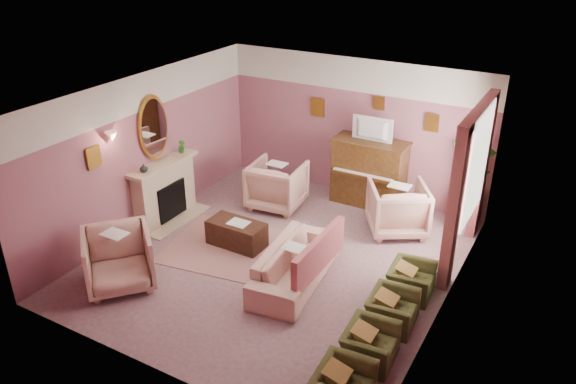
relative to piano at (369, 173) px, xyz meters
The scene contains 48 objects.
floor 2.80m from the piano, 100.57° to the right, with size 5.50×6.00×0.01m, color #825E63.
ceiling 3.47m from the piano, 100.57° to the right, with size 5.50×6.00×0.01m, color silver.
wall_back 0.96m from the piano, 147.38° to the left, with size 5.50×0.02×2.80m, color #7A4C62.
wall_front 5.75m from the piano, 95.03° to the right, with size 5.50×0.02×2.80m, color #7A4C62.
wall_left 4.28m from the piano, 140.49° to the right, with size 0.02×6.00×2.80m, color #7A4C62.
wall_right 3.58m from the piano, 49.98° to the right, with size 0.02×6.00×2.80m, color #7A4C62.
picture_rail_band 1.92m from the piano, 148.20° to the left, with size 5.50×0.01×0.65m, color silver.
stripe_panel 2.66m from the piano, 31.69° to the right, with size 0.01×3.00×2.15m, color beige.
fireplace_surround 3.96m from the piano, 141.25° to the right, with size 0.30×1.40×1.10m, color tan.
fireplace_inset 3.89m from the piano, 140.33° to the right, with size 0.18×0.72×0.68m, color black.
fire_ember 3.88m from the piano, 139.95° to the right, with size 0.06×0.54×0.10m, color red.
mantel_shelf 3.97m from the piano, 140.98° to the right, with size 0.40×1.55×0.07m, color tan.
hearth 3.86m from the piano, 139.37° to the right, with size 0.55×1.50×0.02m, color tan.
mirror_frame 4.21m from the piano, 142.22° to the right, with size 0.04×0.72×1.20m, color #AA7625.
mirror_glass 4.19m from the piano, 142.01° to the right, with size 0.01×0.60×1.06m, color silver.
sconce_shade 4.90m from the piano, 131.47° to the right, with size 0.20×0.20×0.16m, color tan.
piano is the anchor object (origin of this frame).
piano_keyshelf 0.36m from the piano, 90.00° to the right, with size 1.30×0.12×0.06m, color #472911.
piano_keys 0.37m from the piano, 90.00° to the right, with size 1.20×0.08×0.02m, color silver.
piano_top 0.66m from the piano, ahead, with size 1.45×0.65×0.04m, color #472911.
television 0.95m from the piano, 90.00° to the right, with size 0.80×0.12×0.48m, color black.
print_back_left 1.71m from the piano, 167.85° to the left, with size 0.30×0.03×0.38m, color #AA7625.
print_back_right 1.57m from the piano, 14.93° to the left, with size 0.26×0.03×0.34m, color #AA7625.
print_back_mid 1.38m from the piano, 90.00° to the left, with size 0.22×0.03×0.26m, color #AA7625.
print_left_wall 5.15m from the piano, 129.60° to the right, with size 0.03×0.28×0.36m, color #AA7625.
window_blind 2.69m from the piano, 27.19° to the right, with size 0.03×1.40×1.80m, color white.
curtain_left 3.02m from the piano, 44.04° to the right, with size 0.16×0.34×2.60m, color #A0464B.
curtain_right 2.23m from the piano, ahead, with size 0.16×0.34×2.60m, color #A0464B.
pelmet 3.07m from the piano, 28.06° to the right, with size 0.16×2.20×0.16m, color #A0464B.
mantel_plant 3.67m from the piano, 147.67° to the right, with size 0.16×0.16×0.28m, color #2E8027.
mantel_vase 4.30m from the piano, 135.67° to the right, with size 0.16×0.16×0.16m, color silver.
area_rug 3.08m from the piano, 113.58° to the right, with size 2.50×1.80×0.01m, color #9D6660.
coffee_table 3.01m from the piano, 117.01° to the right, with size 1.00×0.50×0.45m, color black.
table_paper 2.97m from the piano, 116.15° to the right, with size 0.35×0.28×0.01m, color beige.
sofa 3.10m from the piano, 89.07° to the right, with size 0.69×2.07×0.84m, color tan.
sofa_throw 3.12m from the piano, 81.71° to the right, with size 0.10×1.57×0.58m, color #A0464B.
floral_armchair_left 1.82m from the piano, 145.61° to the right, with size 0.98×0.98×1.03m, color tan.
floral_armchair_right 1.22m from the piano, 42.34° to the right, with size 0.98×0.98×1.03m, color tan.
floral_armchair_front 5.06m from the piano, 116.33° to the right, with size 0.98×0.98×1.03m, color tan.
olive_chair_a 5.30m from the piano, 70.83° to the right, with size 0.51×0.73×0.63m, color #454A22.
olive_chair_b 4.54m from the piano, 67.42° to the right, with size 0.51×0.73×0.63m, color #454A22.
olive_chair_c 3.80m from the piano, 62.65° to the right, with size 0.51×0.73×0.63m, color #454A22.
olive_chair_d 3.10m from the piano, 55.61° to the right, with size 0.51×0.73×0.63m, color #454A22.
side_table 1.92m from the piano, ahead, with size 0.52×0.52×0.70m, color silver.
side_plant_big 1.91m from the piano, ahead, with size 0.30×0.30×0.34m, color #2E8027.
side_plant_small 2.03m from the piano, ahead, with size 0.16×0.16×0.28m, color #2E8027.
palm_pot 1.97m from the piano, ahead, with size 0.34×0.34×0.34m, color #974929.
palm_plant 1.96m from the piano, ahead, with size 0.76×0.76×1.44m, color #2E8027.
Camera 1 is at (4.08, -6.91, 5.11)m, focal length 35.00 mm.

